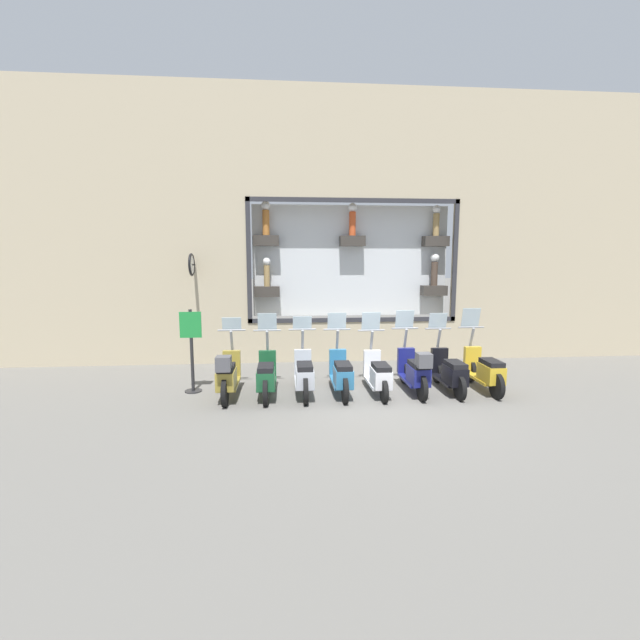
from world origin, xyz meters
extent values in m
plane|color=#66635E|center=(0.00, 0.00, 0.00)|extent=(120.00, 120.00, 0.00)
cube|color=tan|center=(3.60, 0.00, 0.56)|extent=(0.40, 5.78, 1.11)
cube|color=tan|center=(3.60, 0.00, 5.89)|extent=(0.40, 5.78, 2.87)
cube|color=#2D2D33|center=(3.39, 0.00, 4.39)|extent=(0.04, 5.78, 0.12)
cube|color=#2D2D33|center=(3.39, 0.00, 1.17)|extent=(0.04, 5.78, 0.12)
cube|color=#2D2D33|center=(3.39, -2.83, 2.78)|extent=(0.04, 0.12, 3.34)
cube|color=#2D2D33|center=(3.39, 2.83, 2.78)|extent=(0.04, 0.12, 3.34)
cube|color=silver|center=(3.95, 0.00, 2.78)|extent=(0.04, 5.54, 3.10)
cube|color=#38332D|center=(3.73, -2.38, 3.34)|extent=(0.36, 0.69, 0.28)
cylinder|color=#9E7F4C|center=(3.73, -2.38, 3.79)|extent=(0.17, 0.17, 0.63)
sphere|color=white|center=(3.73, -2.38, 4.22)|extent=(0.23, 0.23, 0.23)
cube|color=#38332D|center=(3.73, 0.00, 3.34)|extent=(0.36, 0.69, 0.28)
cylinder|color=#CC4C23|center=(3.73, 0.00, 3.80)|extent=(0.18, 0.18, 0.65)
sphere|color=white|center=(3.73, 0.00, 4.25)|extent=(0.24, 0.24, 0.24)
cube|color=#38332D|center=(3.73, 2.38, 3.34)|extent=(0.36, 0.69, 0.28)
cylinder|color=#B26B2D|center=(3.73, 2.38, 3.81)|extent=(0.19, 0.19, 0.67)
sphere|color=white|center=(3.73, 2.38, 4.27)|extent=(0.24, 0.24, 0.24)
cube|color=#38332D|center=(3.73, -2.38, 1.95)|extent=(0.36, 0.69, 0.28)
cylinder|color=#47382D|center=(3.73, -2.38, 2.43)|extent=(0.19, 0.19, 0.67)
sphere|color=white|center=(3.73, -2.38, 2.88)|extent=(0.24, 0.24, 0.24)
cube|color=#38332D|center=(3.73, 2.38, 1.95)|extent=(0.36, 0.69, 0.28)
cylinder|color=#9E7F4C|center=(3.73, 2.38, 2.38)|extent=(0.16, 0.16, 0.58)
sphere|color=white|center=(3.73, 2.38, 2.77)|extent=(0.21, 0.21, 0.21)
cylinder|color=black|center=(3.23, 4.26, 2.69)|extent=(0.35, 0.05, 0.05)
torus|color=black|center=(3.05, 4.26, 2.69)|extent=(0.58, 0.06, 0.58)
cylinder|color=white|center=(3.05, 4.26, 2.69)|extent=(0.48, 0.03, 0.48)
cylinder|color=black|center=(1.14, -2.38, 0.27)|extent=(0.54, 0.09, 0.54)
cylinder|color=black|center=(-0.13, -2.38, 0.27)|extent=(0.54, 0.09, 0.54)
cube|color=gold|center=(0.50, -2.38, 0.26)|extent=(1.02, 0.38, 0.06)
cube|color=gold|center=(0.13, -2.38, 0.47)|extent=(0.61, 0.35, 0.36)
cube|color=black|center=(0.13, -2.38, 0.70)|extent=(0.58, 0.31, 0.10)
cube|color=gold|center=(1.05, -2.38, 0.57)|extent=(0.12, 0.37, 0.56)
cylinder|color=gray|center=(1.12, -2.38, 1.06)|extent=(0.20, 0.06, 0.45)
cylinder|color=gray|center=(1.18, -2.38, 1.27)|extent=(0.04, 0.61, 0.04)
cube|color=silver|center=(1.22, -2.38, 1.50)|extent=(0.11, 0.42, 0.44)
cylinder|color=black|center=(1.15, -1.60, 0.25)|extent=(0.50, 0.09, 0.50)
cylinder|color=black|center=(-0.15, -1.60, 0.25)|extent=(0.50, 0.09, 0.50)
cube|color=black|center=(0.50, -1.60, 0.24)|extent=(1.02, 0.39, 0.06)
cube|color=black|center=(0.13, -1.60, 0.45)|extent=(0.61, 0.35, 0.36)
cube|color=black|center=(0.13, -1.60, 0.68)|extent=(0.58, 0.31, 0.10)
cube|color=black|center=(1.05, -1.60, 0.55)|extent=(0.12, 0.37, 0.56)
cylinder|color=gray|center=(1.12, -1.60, 1.04)|extent=(0.20, 0.06, 0.45)
cylinder|color=gray|center=(1.18, -1.60, 1.26)|extent=(0.04, 0.60, 0.04)
cube|color=silver|center=(1.22, -1.60, 1.43)|extent=(0.09, 0.42, 0.35)
cylinder|color=black|center=(1.14, -0.82, 0.27)|extent=(0.53, 0.09, 0.53)
cylinder|color=black|center=(-0.14, -0.82, 0.27)|extent=(0.53, 0.09, 0.53)
cube|color=navy|center=(0.50, -0.82, 0.25)|extent=(1.02, 0.38, 0.06)
cube|color=navy|center=(0.13, -0.82, 0.46)|extent=(0.61, 0.35, 0.36)
cube|color=black|center=(0.13, -0.82, 0.69)|extent=(0.58, 0.31, 0.10)
cube|color=navy|center=(1.05, -0.82, 0.56)|extent=(0.12, 0.37, 0.56)
cylinder|color=gray|center=(1.12, -0.82, 1.06)|extent=(0.20, 0.06, 0.45)
cylinder|color=gray|center=(1.18, -0.82, 1.27)|extent=(0.04, 0.60, 0.04)
cube|color=silver|center=(1.22, -0.82, 1.48)|extent=(0.10, 0.42, 0.41)
cube|color=#4C4C51|center=(-0.19, -0.82, 0.85)|extent=(0.28, 0.28, 0.28)
cylinder|color=black|center=(1.17, -0.05, 0.23)|extent=(0.45, 0.09, 0.45)
cylinder|color=black|center=(-0.17, -0.05, 0.23)|extent=(0.45, 0.09, 0.45)
cube|color=silver|center=(0.50, -0.05, 0.22)|extent=(1.02, 0.39, 0.06)
cube|color=silver|center=(0.13, -0.05, 0.43)|extent=(0.61, 0.35, 0.36)
cube|color=black|center=(0.13, -0.05, 0.66)|extent=(0.58, 0.31, 0.10)
cube|color=silver|center=(1.05, -0.05, 0.53)|extent=(0.12, 0.37, 0.56)
cylinder|color=gray|center=(1.12, -0.05, 1.02)|extent=(0.20, 0.06, 0.45)
cylinder|color=gray|center=(1.18, -0.05, 1.23)|extent=(0.04, 0.61, 0.04)
cube|color=silver|center=(1.22, -0.05, 1.44)|extent=(0.10, 0.42, 0.41)
cylinder|color=black|center=(1.14, 0.73, 0.26)|extent=(0.52, 0.09, 0.52)
cylinder|color=black|center=(-0.14, 0.73, 0.26)|extent=(0.52, 0.09, 0.52)
cube|color=teal|center=(0.50, 0.73, 0.25)|extent=(1.02, 0.39, 0.06)
cube|color=teal|center=(0.13, 0.73, 0.46)|extent=(0.61, 0.35, 0.36)
cube|color=black|center=(0.13, 0.73, 0.69)|extent=(0.58, 0.31, 0.10)
cube|color=teal|center=(1.05, 0.73, 0.56)|extent=(0.12, 0.37, 0.56)
cylinder|color=gray|center=(1.12, 0.73, 1.05)|extent=(0.20, 0.06, 0.45)
cylinder|color=gray|center=(1.18, 0.73, 1.27)|extent=(0.04, 0.60, 0.04)
cube|color=silver|center=(1.22, 0.73, 1.46)|extent=(0.09, 0.42, 0.37)
cylinder|color=black|center=(1.13, 1.51, 0.27)|extent=(0.54, 0.09, 0.54)
cylinder|color=black|center=(-0.13, 1.51, 0.27)|extent=(0.54, 0.09, 0.54)
cube|color=#B7BCC6|center=(0.50, 1.51, 0.26)|extent=(1.02, 0.38, 0.06)
cube|color=#B7BCC6|center=(0.13, 1.51, 0.47)|extent=(0.61, 0.35, 0.36)
cube|color=black|center=(0.13, 1.51, 0.70)|extent=(0.58, 0.31, 0.10)
cube|color=#B7BCC6|center=(1.05, 1.51, 0.57)|extent=(0.12, 0.37, 0.56)
cylinder|color=gray|center=(1.12, 1.51, 1.06)|extent=(0.20, 0.06, 0.45)
cylinder|color=gray|center=(1.18, 1.51, 1.28)|extent=(0.04, 0.60, 0.04)
cube|color=silver|center=(1.22, 1.51, 1.42)|extent=(0.08, 0.42, 0.29)
cylinder|color=black|center=(1.14, 2.28, 0.26)|extent=(0.52, 0.09, 0.52)
cylinder|color=black|center=(-0.14, 2.28, 0.26)|extent=(0.52, 0.09, 0.52)
cube|color=#19512D|center=(0.50, 2.28, 0.25)|extent=(1.02, 0.38, 0.06)
cube|color=#19512D|center=(0.13, 2.28, 0.46)|extent=(0.61, 0.35, 0.36)
cube|color=black|center=(0.13, 2.28, 0.69)|extent=(0.58, 0.31, 0.10)
cube|color=#19512D|center=(1.05, 2.28, 0.56)|extent=(0.12, 0.37, 0.56)
cylinder|color=gray|center=(1.12, 2.28, 1.05)|extent=(0.20, 0.06, 0.45)
cylinder|color=gray|center=(1.18, 2.28, 1.27)|extent=(0.04, 0.61, 0.04)
cube|color=silver|center=(1.22, 2.28, 1.46)|extent=(0.10, 0.42, 0.38)
cylinder|color=black|center=(1.13, 3.06, 0.28)|extent=(0.55, 0.09, 0.55)
cylinder|color=black|center=(-0.13, 3.06, 0.28)|extent=(0.55, 0.09, 0.55)
cube|color=olive|center=(0.50, 3.06, 0.26)|extent=(1.02, 0.38, 0.06)
cube|color=olive|center=(0.13, 3.06, 0.47)|extent=(0.61, 0.35, 0.36)
cube|color=black|center=(0.13, 3.06, 0.70)|extent=(0.58, 0.31, 0.10)
cube|color=olive|center=(1.05, 3.06, 0.57)|extent=(0.12, 0.37, 0.56)
cylinder|color=gray|center=(1.12, 3.06, 1.07)|extent=(0.20, 0.06, 0.45)
cylinder|color=gray|center=(1.18, 3.06, 1.28)|extent=(0.04, 0.61, 0.04)
cube|color=silver|center=(1.22, 3.06, 1.42)|extent=(0.07, 0.42, 0.28)
cube|color=#4C4C51|center=(-0.18, 3.06, 0.86)|extent=(0.28, 0.28, 0.28)
cylinder|color=#232326|center=(0.89, 3.88, 0.01)|extent=(0.36, 0.36, 0.02)
cylinder|color=#232326|center=(0.89, 3.88, 0.89)|extent=(0.07, 0.07, 1.78)
cube|color=#1E8438|center=(0.87, 3.88, 1.46)|extent=(0.03, 0.45, 0.55)
camera|label=1|loc=(-8.21, 1.90, 2.79)|focal=24.00mm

